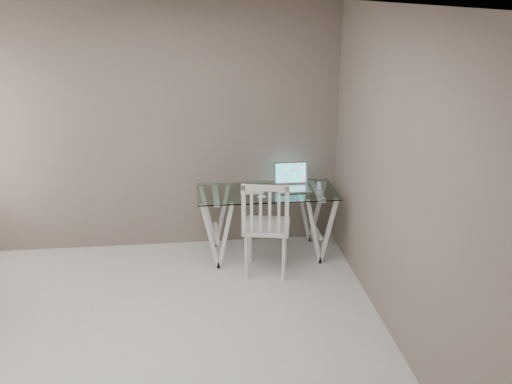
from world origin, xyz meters
TOP-DOWN VIEW (x-y plane):
  - room at (-0.06, 0.02)m, footprint 4.50×4.52m
  - desk at (1.15, 1.83)m, footprint 1.50×0.70m
  - chair at (1.08, 1.36)m, footprint 0.55×0.55m
  - laptop at (1.44, 1.93)m, footprint 0.37×0.32m
  - keyboard at (0.98, 1.79)m, footprint 0.26×0.11m
  - mouse at (1.07, 1.62)m, footprint 0.10×0.06m
  - phone_dock at (1.70, 1.76)m, footprint 0.06×0.06m

SIDE VIEW (x-z plane):
  - desk at x=1.15m, z-range 0.01..0.76m
  - chair at x=1.08m, z-range 0.05..1.08m
  - keyboard at x=0.98m, z-range 0.75..0.75m
  - mouse at x=1.07m, z-range 0.75..0.78m
  - phone_dock at x=1.70m, z-range 0.72..0.84m
  - laptop at x=1.44m, z-range 0.68..0.94m
  - room at x=-0.06m, z-range 0.36..3.07m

